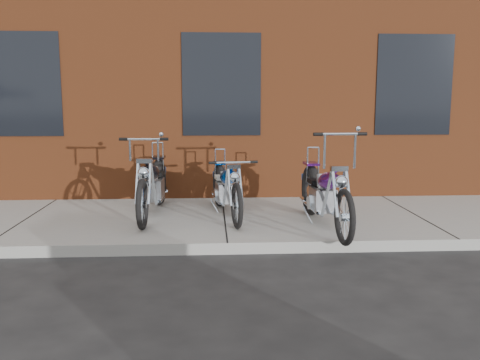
{
  "coord_description": "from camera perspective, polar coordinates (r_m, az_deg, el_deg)",
  "views": [
    {
      "loc": [
        -0.19,
        -6.17,
        1.92
      ],
      "look_at": [
        0.2,
        0.8,
        0.83
      ],
      "focal_mm": 38.0,
      "sensor_mm": 36.0,
      "label": 1
    }
  ],
  "objects": [
    {
      "name": "chopper_third",
      "position": [
        8.01,
        -9.82,
        -0.74
      ],
      "size": [
        0.6,
        2.48,
        1.26
      ],
      "rotation": [
        0.0,
        0.0,
        -1.61
      ],
      "color": "black",
      "rests_on": "sidewalk"
    },
    {
      "name": "building_brick",
      "position": [
        14.32,
        -2.57,
        17.24
      ],
      "size": [
        22.0,
        10.0,
        8.0
      ],
      "primitive_type": "cube",
      "color": "brown",
      "rests_on": "ground"
    },
    {
      "name": "chopper_blue",
      "position": [
        7.86,
        -1.5,
        -1.11
      ],
      "size": [
        0.57,
        2.24,
        0.98
      ],
      "rotation": [
        0.0,
        0.0,
        -1.43
      ],
      "color": "black",
      "rests_on": "sidewalk"
    },
    {
      "name": "sidewalk",
      "position": [
        7.89,
        -1.77,
        -4.62
      ],
      "size": [
        22.0,
        3.0,
        0.15
      ],
      "primitive_type": "cube",
      "color": "#969696",
      "rests_on": "ground"
    },
    {
      "name": "chopper_purple",
      "position": [
        7.22,
        9.48,
        -1.81
      ],
      "size": [
        0.6,
        2.46,
        1.38
      ],
      "rotation": [
        0.0,
        0.0,
        -1.52
      ],
      "color": "black",
      "rests_on": "sidewalk"
    },
    {
      "name": "ground",
      "position": [
        6.47,
        -1.41,
        -8.38
      ],
      "size": [
        120.0,
        120.0,
        0.0
      ],
      "primitive_type": "plane",
      "color": "black",
      "rests_on": "ground"
    }
  ]
}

